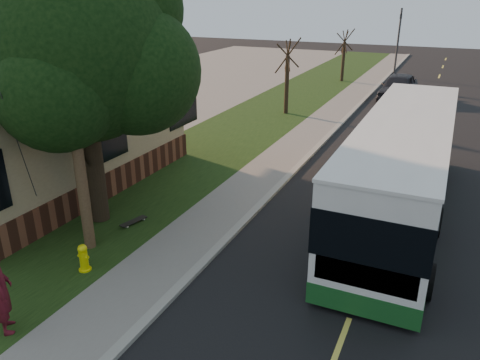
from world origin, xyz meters
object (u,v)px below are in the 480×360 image
(leafy_tree, at_px, (85,52))
(distant_car, at_px, (398,87))
(traffic_signal, at_px, (398,38))
(skateboarder, at_px, (0,291))
(skateboard_main, at_px, (134,221))
(fire_hydrant, at_px, (84,258))
(bare_tree_near, at_px, (287,77))
(bare_tree_far, at_px, (344,56))
(dumpster, at_px, (63,142))
(transit_bus, at_px, (402,166))
(utility_pole, at_px, (68,84))

(leafy_tree, height_order, distant_car, leafy_tree)
(distant_car, bearing_deg, traffic_signal, 101.89)
(skateboarder, xyz_separation_m, skateboard_main, (-0.55, 5.11, -0.89))
(fire_hydrant, height_order, bare_tree_near, bare_tree_near)
(bare_tree_far, distance_m, traffic_signal, 5.44)
(leafy_tree, xyz_separation_m, skateboarder, (1.67, -5.09, -4.14))
(fire_hydrant, relative_size, bare_tree_far, 0.18)
(skateboarder, bearing_deg, bare_tree_near, -49.12)
(skateboarder, bearing_deg, distant_car, -61.21)
(skateboard_main, relative_size, dumpster, 0.56)
(bare_tree_far, height_order, skateboard_main, bare_tree_far)
(fire_hydrant, xyz_separation_m, traffic_signal, (3.10, 34.00, 2.73))
(transit_bus, bearing_deg, dumpster, -178.66)
(distant_car, bearing_deg, skateboarder, -96.33)
(skateboard_main, height_order, dumpster, dumpster)
(traffic_signal, height_order, transit_bus, traffic_signal)
(bare_tree_far, relative_size, dumpster, 2.37)
(fire_hydrant, xyz_separation_m, skateboarder, (0.10, -2.44, 0.59))
(fire_hydrant, distance_m, skateboarder, 2.52)
(skateboarder, bearing_deg, utility_pole, -38.74)
(skateboard_main, relative_size, distant_car, 0.19)
(traffic_signal, bearing_deg, skateboarder, -94.71)
(transit_bus, height_order, dumpster, transit_bus)
(distant_car, bearing_deg, skateboard_main, -99.80)
(skateboarder, bearing_deg, traffic_signal, -56.63)
(utility_pole, bearing_deg, leafy_tree, 117.60)
(fire_hydrant, bearing_deg, transit_bus, 44.90)
(utility_pole, xyz_separation_m, bare_tree_near, (-0.19, 17.01, -2.48))
(dumpster, bearing_deg, bare_tree_near, 62.48)
(bare_tree_near, relative_size, traffic_signal, 0.78)
(utility_pole, height_order, skateboard_main, utility_pole)
(bare_tree_far, distance_m, skateboarder, 32.46)
(leafy_tree, relative_size, skateboard_main, 8.23)
(bare_tree_near, distance_m, distant_car, 8.79)
(bare_tree_near, distance_m, dumpster, 13.06)
(fire_hydrant, relative_size, skateboard_main, 0.78)
(dumpster, bearing_deg, fire_hydrant, -43.22)
(leafy_tree, bearing_deg, dumpster, 144.26)
(leafy_tree, xyz_separation_m, dumpster, (-5.33, 3.83, -4.39))
(bare_tree_far, distance_m, transit_bus, 24.30)
(transit_bus, xyz_separation_m, skateboard_main, (-7.28, -4.14, -1.57))
(fire_hydrant, distance_m, traffic_signal, 34.25)
(dumpster, bearing_deg, skateboarder, -51.90)
(skateboard_main, bearing_deg, dumpster, 149.34)
(skateboarder, bearing_deg, skateboard_main, -45.74)
(bare_tree_near, height_order, traffic_signal, traffic_signal)
(leafy_tree, xyz_separation_m, bare_tree_far, (1.17, 27.35, -3.16))
(traffic_signal, relative_size, skateboard_main, 5.80)
(dumpster, relative_size, distant_car, 0.34)
(fire_hydrant, bearing_deg, skateboarder, -87.66)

